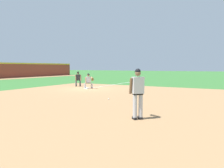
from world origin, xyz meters
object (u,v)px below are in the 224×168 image
(pitcher, at_px, (138,91))
(umpire, at_px, (78,78))
(first_baseman, at_px, (89,80))
(first_base_bag, at_px, (87,88))
(baseball, at_px, (109,99))

(pitcher, bearing_deg, umpire, 46.33)
(first_baseman, bearing_deg, first_base_bag, 166.53)
(baseball, height_order, pitcher, pitcher)
(first_baseman, distance_m, umpire, 2.54)
(first_base_bag, bearing_deg, umpire, 54.18)
(baseball, distance_m, pitcher, 5.01)
(umpire, bearing_deg, pitcher, -133.67)
(baseball, bearing_deg, pitcher, -137.97)
(pitcher, relative_size, first_baseman, 1.39)
(baseball, height_order, umpire, umpire)
(pitcher, relative_size, umpire, 1.27)
(first_baseman, bearing_deg, baseball, -135.22)
(first_base_bag, height_order, baseball, first_base_bag)
(pitcher, bearing_deg, first_base_bag, 44.54)
(first_base_bag, xyz_separation_m, first_baseman, (0.22, -0.05, 0.69))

